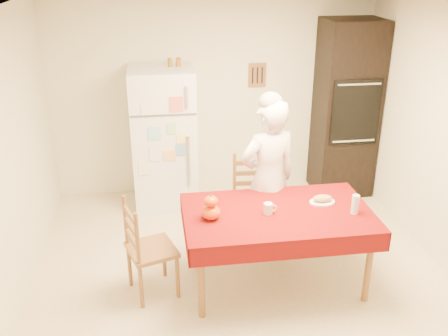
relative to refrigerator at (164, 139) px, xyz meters
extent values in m
plane|color=#CBB492|center=(0.65, -1.88, -0.85)|extent=(4.50, 4.50, 0.00)
cube|color=beige|center=(0.65, 0.37, 0.40)|extent=(4.00, 0.02, 2.50)
cube|color=white|center=(0.65, -1.88, 1.65)|extent=(4.00, 4.50, 0.02)
cube|color=brown|center=(1.20, 0.36, 0.65)|extent=(0.22, 0.02, 0.30)
cube|color=white|center=(0.00, 0.00, 0.00)|extent=(0.75, 0.70, 1.70)
cube|color=silver|center=(0.26, -0.37, 0.60)|extent=(0.03, 0.03, 0.25)
cube|color=silver|center=(0.26, -0.37, -0.15)|extent=(0.03, 0.03, 0.60)
cube|color=black|center=(2.28, 0.05, 0.25)|extent=(0.70, 0.60, 2.20)
cube|color=black|center=(2.28, -0.26, 0.30)|extent=(0.59, 0.02, 0.80)
cylinder|color=brown|center=(0.21, -2.22, -0.50)|extent=(0.06, 0.06, 0.71)
cylinder|color=brown|center=(0.21, -1.44, -0.50)|extent=(0.06, 0.06, 0.71)
cylinder|color=brown|center=(1.69, -2.22, -0.50)|extent=(0.06, 0.06, 0.71)
cylinder|color=brown|center=(1.69, -1.44, -0.50)|extent=(0.06, 0.06, 0.71)
cube|color=brown|center=(0.95, -1.83, -0.12)|extent=(1.60, 0.90, 0.04)
cube|color=#530C04|center=(0.95, -1.83, -0.09)|extent=(1.70, 1.00, 0.01)
cylinder|color=brown|center=(0.70, -1.19, -0.64)|extent=(0.04, 0.04, 0.43)
cylinder|color=brown|center=(0.72, -0.85, -0.64)|extent=(0.04, 0.04, 0.43)
cylinder|color=brown|center=(1.06, -1.22, -0.64)|extent=(0.04, 0.04, 0.43)
cylinder|color=brown|center=(1.08, -0.88, -0.64)|extent=(0.04, 0.04, 0.43)
cube|color=brown|center=(0.89, -1.04, -0.40)|extent=(0.44, 0.43, 0.04)
cube|color=brown|center=(0.90, -0.87, -0.15)|extent=(0.36, 0.05, 0.50)
cylinder|color=brown|center=(0.02, -1.93, -0.64)|extent=(0.04, 0.04, 0.43)
cylinder|color=brown|center=(-0.30, -2.03, -0.64)|extent=(0.04, 0.04, 0.43)
cylinder|color=brown|center=(-0.08, -1.59, -0.64)|extent=(0.04, 0.04, 0.43)
cylinder|color=brown|center=(-0.41, -1.69, -0.64)|extent=(0.04, 0.04, 0.43)
cube|color=brown|center=(-0.19, -1.81, -0.40)|extent=(0.51, 0.52, 0.04)
cube|color=brown|center=(-0.35, -1.86, -0.15)|extent=(0.14, 0.35, 0.50)
imported|color=silver|center=(0.98, -1.31, -0.02)|extent=(0.69, 0.54, 1.67)
cylinder|color=silver|center=(0.85, -1.86, -0.04)|extent=(0.08, 0.08, 0.10)
ellipsoid|color=#D93B05|center=(0.34, -1.88, -0.03)|extent=(0.17, 0.17, 0.13)
ellipsoid|color=#DA5405|center=(0.34, -1.88, 0.08)|extent=(0.12, 0.12, 0.09)
cylinder|color=silver|center=(1.62, -1.96, 0.00)|extent=(0.07, 0.07, 0.18)
cylinder|color=white|center=(1.40, -1.73, -0.08)|extent=(0.24, 0.24, 0.02)
ellipsoid|color=#9C744C|center=(1.40, -1.73, -0.04)|extent=(0.18, 0.10, 0.06)
cylinder|color=brown|center=(0.11, 0.05, 0.90)|extent=(0.05, 0.05, 0.10)
cylinder|color=brown|center=(0.20, 0.05, 0.90)|extent=(0.05, 0.05, 0.10)
cylinder|color=#97491B|center=(0.22, 0.05, 0.90)|extent=(0.05, 0.05, 0.10)
camera|label=1|loc=(-0.10, -5.68, 2.05)|focal=40.00mm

